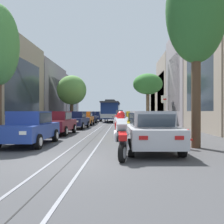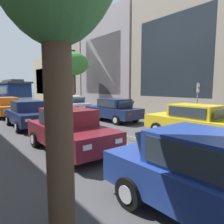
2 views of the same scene
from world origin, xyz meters
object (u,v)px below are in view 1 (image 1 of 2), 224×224
Objects in this scene: parked_car_navy_sixth_left at (95,116)px; fire_hydrant at (188,139)px; parked_car_blue_near_left at (30,128)px; street_tree_kerb_right_second at (148,85)px; parked_car_navy_mid_left at (76,120)px; parked_car_navy_fifth_left at (90,117)px; cable_car_trolley at (111,111)px; parked_car_silver_near_right at (151,131)px; parked_car_yellow_second_right at (138,124)px; street_tree_kerb_left_second at (72,90)px; parked_car_orange_fourth_left at (85,118)px; parked_car_maroon_second_left at (58,123)px; motorcycle_with_rider at (121,133)px; pedestrian_on_left_pavement at (64,117)px; parked_car_navy_mid_right at (135,121)px; street_sign_post at (164,110)px; street_tree_kerb_right_near at (196,12)px; parked_car_white_fourth_right at (132,119)px.

parked_car_navy_sixth_left reaches higher than fire_hydrant.
street_tree_kerb_right_second is at bearing 68.67° from parked_car_blue_near_left.
parked_car_navy_mid_left is (0.13, 11.14, 0.00)m from parked_car_blue_near_left.
cable_car_trolley is (2.82, 3.26, 0.86)m from parked_car_navy_fifth_left.
parked_car_navy_sixth_left is at bearing 88.04° from parked_car_navy_fifth_left.
parked_car_yellow_second_right is (-0.13, 5.18, 0.00)m from parked_car_silver_near_right.
parked_car_orange_fourth_left is at bearing -59.83° from street_tree_kerb_left_second.
parked_car_maroon_second_left is 17.28m from parked_car_navy_fifth_left.
parked_car_navy_mid_left is 1.01× the size of parked_car_navy_sixth_left.
pedestrian_on_left_pavement reaches higher than motorcycle_with_rider.
parked_car_navy_sixth_left is 1.00× the size of parked_car_yellow_second_right.
parked_car_navy_mid_right reaches higher than fire_hydrant.
parked_car_yellow_second_right is 6.05m from parked_car_navy_mid_right.
motorcycle_with_rider is 8.07m from street_sign_post.
street_tree_kerb_right_near reaches higher than parked_car_silver_near_right.
street_tree_kerb_right_second reaches higher than parked_car_yellow_second_right.
motorcycle_with_rider reaches higher than parked_car_maroon_second_left.
parked_car_maroon_second_left is 5.77m from parked_car_navy_mid_left.
parked_car_navy_mid_left is 2.30× the size of motorcycle_with_rider.
parked_car_silver_near_right is at bearing -77.04° from parked_car_navy_fifth_left.
cable_car_trolley is 22.08m from street_sign_post.
parked_car_maroon_second_left is at bearing 90.88° from parked_car_blue_near_left.
parked_car_maroon_second_left and parked_car_silver_near_right have the same top height.
street_tree_kerb_left_second reaches higher than pedestrian_on_left_pavement.
parked_car_navy_mid_right and parked_car_white_fourth_right have the same top height.
pedestrian_on_left_pavement is (-2.47, 12.12, 0.12)m from parked_car_maroon_second_left.
street_tree_kerb_right_second is (2.27, 15.96, 4.16)m from parked_car_yellow_second_right.
parked_car_yellow_second_right is at bearing -90.69° from parked_car_white_fourth_right.
parked_car_navy_mid_right is 16.56m from cable_car_trolley.
street_tree_kerb_right_near is (7.42, -11.78, 5.07)m from parked_car_navy_mid_left.
parked_car_navy_mid_left is 11.99m from street_tree_kerb_right_second.
parked_car_yellow_second_right is 2.00m from street_sign_post.
parked_car_orange_fourth_left is 19.16m from fire_hydrant.
parked_car_silver_near_right is (5.48, -1.62, 0.00)m from parked_car_blue_near_left.
street_tree_kerb_right_second is (7.53, 2.81, 4.16)m from parked_car_orange_fourth_left.
street_tree_kerb_left_second is at bearing 124.81° from parked_car_navy_mid_right.
cable_car_trolley is 27.42m from fire_hydrant.
parked_car_silver_near_right is 2.04m from motorcycle_with_rider.
street_tree_kerb_right_second reaches higher than street_sign_post.
street_tree_kerb_left_second reaches higher than parked_car_orange_fourth_left.
parked_car_blue_near_left is 26.07m from cable_car_trolley.
street_sign_post is at bearing -78.75° from cable_car_trolley.
parked_car_orange_fourth_left and parked_car_white_fourth_right have the same top height.
parked_car_white_fourth_right is at bearing 97.12° from street_tree_kerb_right_near.
parked_car_yellow_second_right is 5.01m from fire_hydrant.
street_sign_post reaches higher than parked_car_maroon_second_left.
parked_car_navy_mid_left and parked_car_navy_sixth_left have the same top height.
parked_car_navy_mid_left and parked_car_yellow_second_right have the same top height.
parked_car_blue_near_left is 16.71m from parked_car_white_fourth_right.
parked_car_navy_sixth_left is at bearing 113.47° from parked_car_white_fourth_right.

